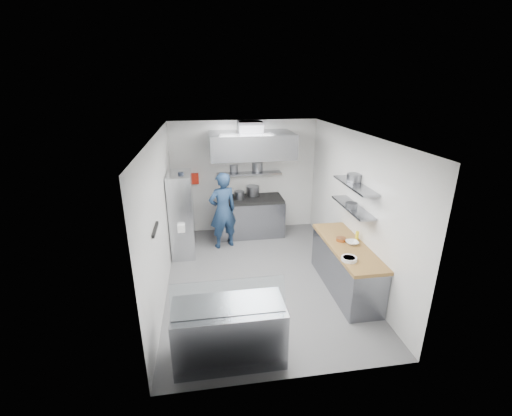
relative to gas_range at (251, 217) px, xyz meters
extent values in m
plane|color=#4D4D4F|center=(-0.10, -2.10, -0.45)|extent=(5.00, 5.00, 0.00)
plane|color=silver|center=(-0.10, -2.10, 2.35)|extent=(5.00, 5.00, 0.00)
cube|color=white|center=(-0.10, 0.40, 0.95)|extent=(3.60, 2.80, 0.02)
cube|color=white|center=(-0.10, -4.60, 0.95)|extent=(3.60, 2.80, 0.02)
cube|color=white|center=(-1.90, -2.10, 0.95)|extent=(2.80, 5.00, 0.02)
cube|color=white|center=(1.70, -2.10, 0.95)|extent=(2.80, 5.00, 0.02)
cube|color=gray|center=(0.00, 0.00, 0.00)|extent=(1.60, 0.80, 0.90)
cube|color=black|center=(0.00, 0.00, 0.48)|extent=(1.57, 0.78, 0.06)
cylinder|color=slate|center=(-0.28, -0.02, 0.61)|extent=(0.25, 0.25, 0.20)
cylinder|color=slate|center=(0.08, 0.22, 0.63)|extent=(0.32, 0.32, 0.24)
cube|color=gray|center=(0.00, 0.24, 1.07)|extent=(1.60, 0.30, 0.04)
cylinder|color=slate|center=(-0.36, 0.47, 1.18)|extent=(0.25, 0.25, 0.18)
cylinder|color=slate|center=(0.23, 0.44, 1.20)|extent=(0.28, 0.28, 0.22)
cube|color=gray|center=(0.00, -0.18, 1.85)|extent=(1.90, 1.15, 0.55)
cube|color=slate|center=(0.00, 0.05, 2.23)|extent=(0.55, 0.55, 0.24)
cube|color=red|center=(-1.35, 0.34, 0.97)|extent=(0.22, 0.10, 0.26)
imported|color=navy|center=(-0.73, -0.60, 0.44)|extent=(0.76, 0.62, 1.79)
cube|color=silver|center=(-1.63, -0.77, 0.48)|extent=(0.50, 0.90, 1.85)
cube|color=white|center=(-1.63, -1.22, 0.35)|extent=(0.15, 0.18, 0.16)
cube|color=yellow|center=(-1.63, -0.69, 0.85)|extent=(0.16, 0.20, 0.18)
cylinder|color=black|center=(-1.58, -0.87, 1.35)|extent=(0.12, 0.12, 0.18)
cube|color=black|center=(-1.88, -3.00, 1.10)|extent=(0.04, 0.55, 0.05)
cube|color=gray|center=(1.38, -2.70, -0.03)|extent=(0.62, 2.00, 0.84)
cube|color=olive|center=(1.38, -2.70, 0.42)|extent=(0.65, 2.04, 0.06)
cylinder|color=white|center=(1.17, -3.25, 0.48)|extent=(0.25, 0.25, 0.06)
cylinder|color=white|center=(1.16, -3.26, 0.48)|extent=(0.20, 0.20, 0.06)
cylinder|color=#BA6834|center=(1.32, -2.53, 0.48)|extent=(0.18, 0.18, 0.06)
cylinder|color=yellow|center=(1.61, -2.56, 0.54)|extent=(0.06, 0.06, 0.18)
imported|color=white|center=(1.47, -2.69, 0.48)|extent=(0.24, 0.24, 0.05)
cube|color=gray|center=(1.54, -2.40, 1.05)|extent=(0.30, 1.30, 0.04)
cube|color=gray|center=(1.54, -2.40, 1.47)|extent=(0.30, 1.30, 0.04)
cylinder|color=slate|center=(1.48, -2.49, 1.12)|extent=(0.21, 0.21, 0.10)
cylinder|color=slate|center=(1.60, -2.22, 1.56)|extent=(0.27, 0.27, 0.14)
cube|color=gray|center=(-0.87, -4.10, -0.03)|extent=(1.50, 0.70, 0.85)
cube|color=silver|center=(-0.87, -4.22, 0.62)|extent=(1.47, 0.19, 0.42)
camera|label=1|loc=(-1.10, -7.91, 3.18)|focal=24.00mm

